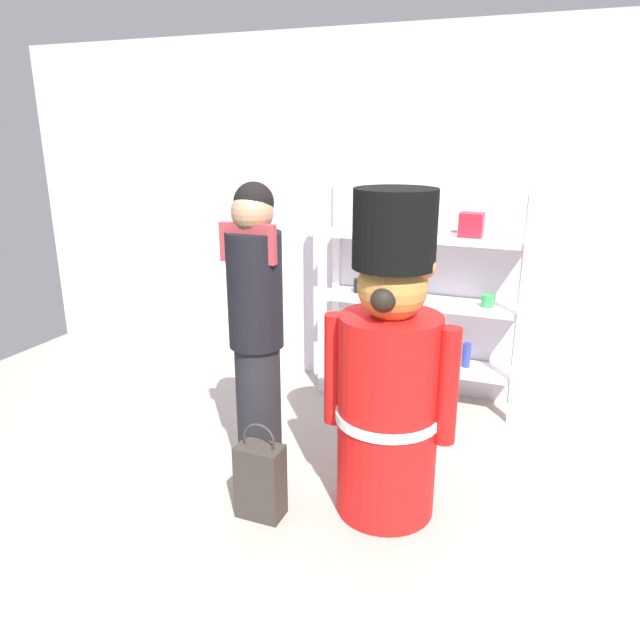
{
  "coord_description": "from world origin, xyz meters",
  "views": [
    {
      "loc": [
        1.2,
        -2.12,
        1.93
      ],
      "look_at": [
        0.12,
        0.57,
        1.0
      ],
      "focal_mm": 33.77,
      "sensor_mm": 36.0,
      "label": 1
    }
  ],
  "objects_px": {
    "merchandise_shelf": "(420,295)",
    "person_shopper": "(256,329)",
    "shopping_bag": "(260,480)",
    "teddy_bear_guard": "(389,378)"
  },
  "relations": [
    {
      "from": "teddy_bear_guard",
      "to": "person_shopper",
      "type": "relative_size",
      "value": 1.0
    },
    {
      "from": "shopping_bag",
      "to": "teddy_bear_guard",
      "type": "bearing_deg",
      "value": 27.48
    },
    {
      "from": "person_shopper",
      "to": "shopping_bag",
      "type": "xyz_separation_m",
      "value": [
        0.17,
        -0.33,
        -0.7
      ]
    },
    {
      "from": "merchandise_shelf",
      "to": "person_shopper",
      "type": "height_order",
      "value": "person_shopper"
    },
    {
      "from": "merchandise_shelf",
      "to": "shopping_bag",
      "type": "relative_size",
      "value": 2.95
    },
    {
      "from": "merchandise_shelf",
      "to": "person_shopper",
      "type": "relative_size",
      "value": 0.93
    },
    {
      "from": "teddy_bear_guard",
      "to": "shopping_bag",
      "type": "height_order",
      "value": "teddy_bear_guard"
    },
    {
      "from": "person_shopper",
      "to": "shopping_bag",
      "type": "height_order",
      "value": "person_shopper"
    },
    {
      "from": "merchandise_shelf",
      "to": "person_shopper",
      "type": "distance_m",
      "value": 1.51
    },
    {
      "from": "merchandise_shelf",
      "to": "shopping_bag",
      "type": "xyz_separation_m",
      "value": [
        -0.41,
        -1.72,
        -0.59
      ]
    }
  ]
}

